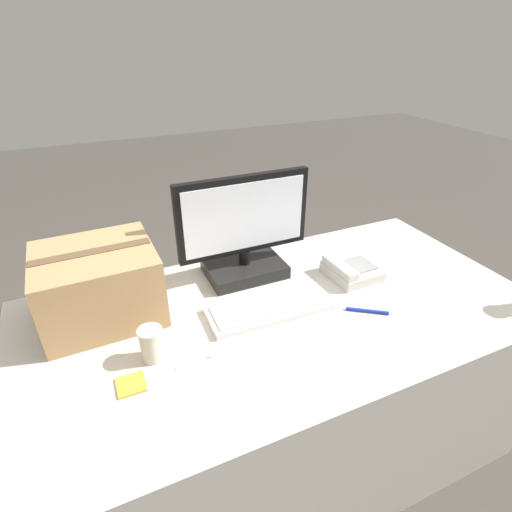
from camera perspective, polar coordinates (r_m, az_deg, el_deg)
ground_plane at (r=1.95m, az=2.97°, el=-25.14°), size 12.00×12.00×0.00m
office_desk at (r=1.66m, az=3.31°, el=-17.81°), size 1.80×0.90×0.74m
monitor at (r=1.52m, az=-1.70°, el=2.72°), size 0.52×0.22×0.41m
keyboard at (r=1.40m, az=1.89°, el=-7.34°), size 0.44×0.18×0.03m
desk_phone at (r=1.62m, az=13.35°, el=-2.02°), size 0.19×0.19×0.07m
paper_cup_left at (r=1.23m, az=-14.69°, el=-12.06°), size 0.07×0.07×0.11m
spoon at (r=1.24m, az=-7.37°, el=-14.08°), size 0.14×0.04×0.00m
cardboard_box at (r=1.42m, az=-21.51°, el=-3.76°), size 0.38×0.34×0.25m
pen_marker at (r=1.45m, az=15.60°, el=-7.54°), size 0.13×0.09×0.01m
sticky_note_pad at (r=1.21m, az=-17.43°, el=-17.11°), size 0.08×0.08×0.01m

